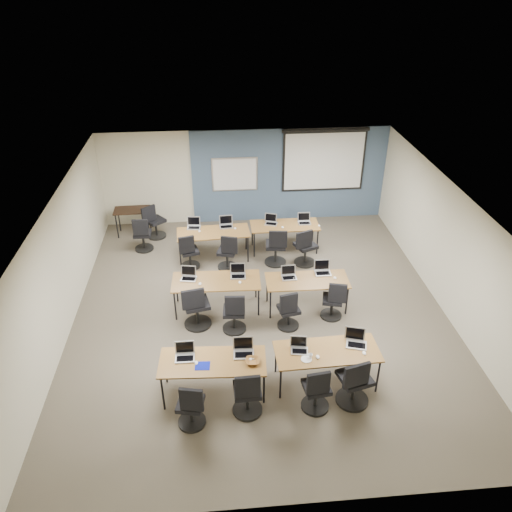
{
  "coord_description": "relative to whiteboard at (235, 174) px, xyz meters",
  "views": [
    {
      "loc": [
        -0.87,
        -8.68,
        6.66
      ],
      "look_at": [
        -0.06,
        0.4,
        1.19
      ],
      "focal_mm": 35.0,
      "sensor_mm": 36.0,
      "label": 1
    }
  ],
  "objects": [
    {
      "name": "wall_right",
      "position": [
        4.3,
        -4.43,
        -0.1
      ],
      "size": [
        0.04,
        9.0,
        2.7
      ],
      "primitive_type": "cube",
      "color": "beige",
      "rests_on": "ground"
    },
    {
      "name": "training_table_front_left",
      "position": [
        -0.74,
        -6.68,
        -0.76
      ],
      "size": [
        1.83,
        0.76,
        0.73
      ],
      "rotation": [
        0.0,
        0.0,
        -0.06
      ],
      "color": "#94552D",
      "rests_on": "floor"
    },
    {
      "name": "mouse_7",
      "position": [
        1.92,
        -4.35,
        -0.71
      ],
      "size": [
        0.08,
        0.11,
        0.04
      ],
      "primitive_type": "ellipsoid",
      "rotation": [
        0.0,
        0.0,
        0.16
      ],
      "color": "white",
      "rests_on": "training_table_mid_right"
    },
    {
      "name": "mouse_5",
      "position": [
        -0.13,
        -4.34,
        -0.71
      ],
      "size": [
        0.07,
        0.1,
        0.04
      ],
      "primitive_type": "ellipsoid",
      "rotation": [
        0.0,
        0.0,
        -0.07
      ],
      "color": "white",
      "rests_on": "training_table_mid_left"
    },
    {
      "name": "wall_back",
      "position": [
        0.3,
        0.07,
        -0.1
      ],
      "size": [
        8.0,
        0.04,
        2.7
      ],
      "primitive_type": "cube",
      "color": "beige",
      "rests_on": "ground"
    },
    {
      "name": "task_chair_1",
      "position": [
        -0.19,
        -7.22,
        -1.04
      ],
      "size": [
        0.51,
        0.51,
        0.99
      ],
      "rotation": [
        0.0,
        0.0,
        0.03
      ],
      "color": "black",
      "rests_on": "floor"
    },
    {
      "name": "spare_chair_a",
      "position": [
        -2.27,
        -0.8,
        -1.04
      ],
      "size": [
        0.6,
        0.52,
        1.0
      ],
      "rotation": [
        0.0,
        0.0,
        0.68
      ],
      "color": "black",
      "rests_on": "floor"
    },
    {
      "name": "task_chair_6",
      "position": [
        0.82,
        -5.02,
        -1.06
      ],
      "size": [
        0.46,
        0.46,
        0.94
      ],
      "rotation": [
        0.0,
        0.0,
        0.21
      ],
      "color": "black",
      "rests_on": "floor"
    },
    {
      "name": "mouse_4",
      "position": [
        -0.97,
        -4.32,
        -0.71
      ],
      "size": [
        0.08,
        0.11,
        0.04
      ],
      "primitive_type": "ellipsoid",
      "rotation": [
        0.0,
        0.0,
        -0.15
      ],
      "color": "white",
      "rests_on": "training_table_mid_left"
    },
    {
      "name": "training_table_back_left",
      "position": [
        -0.66,
        -2.0,
        -0.76
      ],
      "size": [
        1.82,
        0.76,
        0.73
      ],
      "rotation": [
        0.0,
        0.0,
        0.06
      ],
      "color": "#945526",
      "rests_on": "floor"
    },
    {
      "name": "task_chair_3",
      "position": [
        1.64,
        -7.16,
        -1.02
      ],
      "size": [
        0.57,
        0.57,
        1.05
      ],
      "rotation": [
        0.0,
        0.0,
        0.26
      ],
      "color": "black",
      "rests_on": "floor"
    },
    {
      "name": "ceiling",
      "position": [
        0.3,
        -4.43,
        1.25
      ],
      "size": [
        8.0,
        9.0,
        0.02
      ],
      "primitive_type": "cube",
      "color": "white",
      "rests_on": "ground"
    },
    {
      "name": "laptop_0",
      "position": [
        -1.21,
        -6.53,
        -0.66
      ],
      "size": [
        0.34,
        0.29,
        0.25
      ],
      "rotation": [
        0.0,
        0.0,
        -0.01
      ],
      "color": "#B0B0B0",
      "rests_on": "training_table_front_left"
    },
    {
      "name": "utility_table",
      "position": [
        -2.86,
        -0.55,
        -0.79
      ],
      "size": [
        0.97,
        0.54,
        0.75
      ],
      "rotation": [
        0.0,
        0.0,
        0.03
      ],
      "color": "black",
      "rests_on": "floor"
    },
    {
      "name": "task_chair_10",
      "position": [
        0.88,
        -2.49,
        -1.03
      ],
      "size": [
        0.55,
        0.55,
        1.02
      ],
      "rotation": [
        0.0,
        0.0,
        -0.11
      ],
      "color": "black",
      "rests_on": "floor"
    },
    {
      "name": "task_chair_11",
      "position": [
        1.59,
        -2.56,
        -1.03
      ],
      "size": [
        0.57,
        0.54,
        1.02
      ],
      "rotation": [
        0.0,
        0.0,
        0.4
      ],
      "color": "black",
      "rests_on": "floor"
    },
    {
      "name": "task_chair_7",
      "position": [
        1.82,
        -4.76,
        -1.06
      ],
      "size": [
        0.46,
        0.46,
        0.95
      ],
      "rotation": [
        0.0,
        0.0,
        -0.24
      ],
      "color": "black",
      "rests_on": "floor"
    },
    {
      "name": "blue_mousepad",
      "position": [
        -0.91,
        -6.79,
        -0.72
      ],
      "size": [
        0.26,
        0.22,
        0.01
      ],
      "primitive_type": "cube",
      "rotation": [
        0.0,
        0.0,
        -0.07
      ],
      "color": "#09149C",
      "rests_on": "training_table_front_left"
    },
    {
      "name": "mouse_1",
      "position": [
        -0.09,
        -6.69,
        -0.71
      ],
      "size": [
        0.09,
        0.11,
        0.04
      ],
      "primitive_type": "ellipsoid",
      "rotation": [
        0.0,
        0.0,
        -0.23
      ],
      "color": "white",
      "rests_on": "training_table_front_left"
    },
    {
      "name": "laptop_6",
      "position": [
        0.93,
        -4.21,
        -0.66
      ],
      "size": [
        0.31,
        0.27,
        0.24
      ],
      "rotation": [
        0.0,
        0.0,
        0.04
      ],
      "color": "#B1B2B4",
      "rests_on": "training_table_mid_right"
    },
    {
      "name": "mouse_9",
      "position": [
        -0.1,
        -1.88,
        -0.71
      ],
      "size": [
        0.08,
        0.11,
        0.04
      ],
      "primitive_type": "ellipsoid",
      "rotation": [
        0.0,
        0.0,
        -0.19
      ],
      "color": "white",
      "rests_on": "training_table_back_left"
    },
    {
      "name": "laptop_8",
      "position": [
        -1.15,
        -1.7,
        -0.66
      ],
      "size": [
        0.34,
        0.29,
        0.25
      ],
      "rotation": [
        0.0,
        0.0,
        -0.12
      ],
      "color": "#B2B2B4",
      "rests_on": "training_table_back_left"
    },
    {
      "name": "laptop_1",
      "position": [
        -0.2,
        -6.53,
        -0.65
      ],
      "size": [
        0.36,
        0.3,
        0.27
      ],
      "rotation": [
        0.0,
        0.0,
        -0.05
      ],
      "color": "silver",
      "rests_on": "training_table_front_left"
    },
    {
      "name": "laptop_5",
      "position": [
        -0.15,
        -4.05,
        -0.66
      ],
      "size": [
        0.33,
        0.28,
        0.25
      ],
      "rotation": [
        0.0,
        0.0,
        -0.06
      ],
      "color": "#B1B1B7",
      "rests_on": "training_table_mid_left"
    },
    {
      "name": "training_table_mid_left",
      "position": [
        -0.63,
        -4.21,
        -0.76
      ],
      "size": [
        1.89,
        0.79,
        0.73
      ],
      "rotation": [
        0.0,
        0.0,
        -0.03
      ],
      "color": "olive",
      "rests_on": "floor"
    },
    {
      "name": "training_table_front_right",
      "position": [
        1.27,
        -6.6,
        -0.76
      ],
      "size": [
        1.84,
        0.77,
        0.73
      ],
      "rotation": [
        0.0,
        0.0,
        0.03
      ],
      "color": "#AA6C32",
      "rests_on": "floor"
    },
    {
      "name": "laptop_2",
      "position": [
        0.78,
        -6.53,
        -0.66
      ],
      "size": [
        0.3,
        0.25,
        0.23
      ],
      "rotation": [
        0.0,
        0.0,
        -0.15
      ],
      "color": "silver",
      "rests_on": "training_table_front_right"
    },
    {
      "name": "mouse_10",
      "position": [
        1.11,
        -1.93,
        -0.71
      ],
      "size": [
        0.07,
        0.11,
        0.04
      ],
      "primitive_type": "ellipsoid",
      "rotation": [
        0.0,
        0.0,
        -0.04
      ],
      "color": "white",
      "rests_on": "training_table_back_right"
    },
    {
      "name": "spare_chair_b",
      "position": [
        -2.51,
        -1.5,
        -1.05
      ],
      "size": [
        0.49,
        0.49,
        0.97
      ],
      "rotation": [
        0.0,
        0.0,
        -0.02
      ],
      "color": "black",
      "rests_on": "floor"
    },
    {
      "name": "laptop_9",
      "position": [
        -0.32,
        -1.71,
        -0.66
      ],
      "size": [
        0.34,
        0.29,
        0.26
      ],
      "rotation": [
        0.0,
        0.0,
        0.06
      ],
      "color": "#AAAAB4",
      "rests_on": "training_table_back_left"
    },
    {
      "name": "task_chair_9",
      "position": [
        -0.33,
        -2.61,
        -1.05
      ],
      "size": [
        0.5,
        0.49,
        0.97
      ],
      "rotation": [
        0.0,
        0.0,
        -0.28
      ],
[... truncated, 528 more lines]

